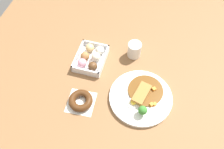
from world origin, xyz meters
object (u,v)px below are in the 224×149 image
object	(u,v)px
chocolate_ring_donut	(81,101)
coffee_mug	(135,50)
donut_box	(91,58)
curry_plate	(141,97)

from	to	relation	value
chocolate_ring_donut	coffee_mug	distance (m)	0.37
chocolate_ring_donut	coffee_mug	world-z (taller)	coffee_mug
donut_box	chocolate_ring_donut	distance (m)	0.24
coffee_mug	chocolate_ring_donut	bearing A→B (deg)	152.33
donut_box	chocolate_ring_donut	bearing A→B (deg)	-172.92
donut_box	coffee_mug	distance (m)	0.22
chocolate_ring_donut	coffee_mug	xyz separation A→B (m)	(0.33, -0.17, 0.02)
chocolate_ring_donut	curry_plate	bearing A→B (deg)	-70.14
donut_box	chocolate_ring_donut	xyz separation A→B (m)	(-0.23, -0.03, -0.01)
curry_plate	donut_box	size ratio (longest dim) A/B	1.59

